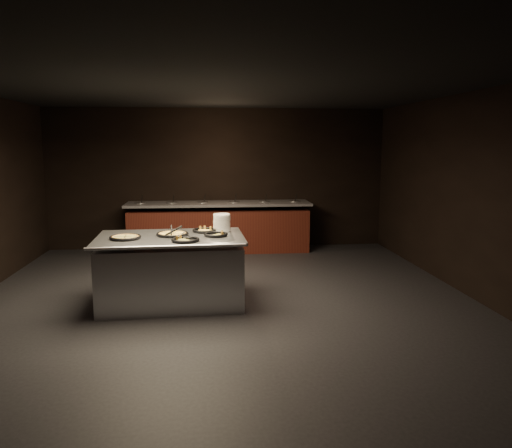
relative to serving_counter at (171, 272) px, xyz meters
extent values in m
cube|color=black|center=(0.72, -0.21, -0.45)|extent=(7.00, 8.00, 0.01)
cube|color=black|center=(0.72, -0.21, 2.46)|extent=(7.00, 8.00, 0.01)
cube|color=black|center=(0.72, 3.80, 1.00)|extent=(7.00, 0.01, 2.90)
cube|color=black|center=(0.72, -4.21, 1.00)|extent=(7.00, 0.01, 2.90)
cube|color=black|center=(4.23, -0.21, 1.00)|extent=(0.01, 8.00, 2.90)
cube|color=#501F13|center=(0.72, 3.37, -0.02)|extent=(3.60, 0.75, 0.85)
cube|color=slate|center=(0.72, 3.37, 0.53)|extent=(3.70, 0.83, 0.05)
cube|color=#38200C|center=(0.72, 3.37, -0.41)|extent=(3.60, 0.69, 0.08)
cylinder|color=silver|center=(-0.83, 3.37, 0.53)|extent=(0.22, 0.22, 0.08)
cylinder|color=#5B772F|center=(-0.83, 3.37, 0.56)|extent=(0.19, 0.19, 0.02)
cylinder|color=black|center=(-0.80, 3.35, 0.64)|extent=(0.04, 0.10, 0.19)
cylinder|color=silver|center=(-0.21, 3.37, 0.53)|extent=(0.22, 0.22, 0.08)
cylinder|color=#5B772F|center=(-0.21, 3.37, 0.56)|extent=(0.19, 0.19, 0.02)
cylinder|color=black|center=(-0.18, 3.35, 0.64)|extent=(0.04, 0.10, 0.19)
cylinder|color=silver|center=(0.41, 3.37, 0.53)|extent=(0.22, 0.22, 0.08)
cylinder|color=#5B772F|center=(0.41, 3.37, 0.56)|extent=(0.19, 0.19, 0.02)
cylinder|color=black|center=(0.44, 3.35, 0.64)|extent=(0.04, 0.10, 0.19)
cylinder|color=silver|center=(1.03, 3.37, 0.53)|extent=(0.22, 0.22, 0.08)
cylinder|color=#5B772F|center=(1.03, 3.37, 0.56)|extent=(0.19, 0.19, 0.02)
cylinder|color=black|center=(1.06, 3.35, 0.64)|extent=(0.04, 0.10, 0.19)
cylinder|color=silver|center=(1.65, 3.37, 0.53)|extent=(0.22, 0.22, 0.08)
cylinder|color=#5B772F|center=(1.65, 3.37, 0.56)|extent=(0.19, 0.19, 0.02)
cylinder|color=black|center=(1.68, 3.35, 0.64)|extent=(0.04, 0.10, 0.19)
cylinder|color=silver|center=(2.27, 3.37, 0.53)|extent=(0.22, 0.22, 0.08)
cylinder|color=#5B772F|center=(2.27, 3.37, 0.56)|extent=(0.19, 0.19, 0.02)
cylinder|color=black|center=(2.30, 3.35, 0.64)|extent=(0.04, 0.10, 0.19)
cube|color=silver|center=(0.00, 0.00, -0.03)|extent=(1.92, 1.22, 0.84)
cube|color=silver|center=(0.00, 0.00, 0.47)|extent=(2.01, 1.31, 0.04)
cylinder|color=silver|center=(0.00, -0.61, 0.47)|extent=(1.96, 0.12, 0.04)
cylinder|color=silver|center=(0.70, 0.34, 0.61)|extent=(0.24, 0.24, 0.24)
cylinder|color=black|center=(-0.57, -0.12, 0.50)|extent=(0.39, 0.39, 0.01)
torus|color=black|center=(-0.57, -0.12, 0.51)|extent=(0.41, 0.41, 0.04)
torus|color=olive|center=(-0.57, -0.12, 0.51)|extent=(0.35, 0.35, 0.03)
cylinder|color=tan|center=(-0.57, -0.12, 0.51)|extent=(0.31, 0.31, 0.02)
cube|color=black|center=(-0.57, -0.12, 0.52)|extent=(0.02, 0.31, 0.00)
cube|color=black|center=(-0.57, -0.12, 0.52)|extent=(0.31, 0.02, 0.00)
cylinder|color=black|center=(0.02, 0.07, 0.50)|extent=(0.41, 0.41, 0.01)
torus|color=black|center=(0.02, 0.07, 0.51)|extent=(0.43, 0.43, 0.04)
torus|color=olive|center=(0.02, 0.07, 0.51)|extent=(0.37, 0.37, 0.03)
cylinder|color=#E1C752|center=(0.02, 0.07, 0.51)|extent=(0.33, 0.33, 0.02)
cube|color=black|center=(0.02, 0.07, 0.52)|extent=(0.13, 0.31, 0.00)
cube|color=black|center=(0.02, 0.07, 0.52)|extent=(0.31, 0.13, 0.00)
cylinder|color=black|center=(0.45, 0.31, 0.50)|extent=(0.31, 0.31, 0.01)
torus|color=black|center=(0.45, 0.31, 0.51)|extent=(0.34, 0.34, 0.04)
cylinder|color=black|center=(0.22, -0.37, 0.50)|extent=(0.34, 0.34, 0.01)
torus|color=black|center=(0.22, -0.37, 0.51)|extent=(0.36, 0.36, 0.04)
cylinder|color=black|center=(0.61, -0.03, 0.50)|extent=(0.30, 0.30, 0.01)
torus|color=black|center=(0.61, -0.03, 0.51)|extent=(0.32, 0.32, 0.04)
cube|color=silver|center=(0.00, 0.13, 0.51)|extent=(0.09, 0.11, 0.00)
cylinder|color=black|center=(0.02, -0.02, 0.58)|extent=(0.03, 0.19, 0.11)
cylinder|color=silver|center=(0.01, 0.06, 0.54)|extent=(0.02, 0.10, 0.07)
cube|color=silver|center=(0.24, -0.20, 0.51)|extent=(0.13, 0.11, 0.00)
cylinder|color=black|center=(0.06, -0.21, 0.60)|extent=(0.23, 0.04, 0.14)
cylinder|color=silver|center=(0.15, -0.21, 0.55)|extent=(0.12, 0.02, 0.09)
camera|label=1|loc=(0.51, -6.67, 1.71)|focal=35.00mm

